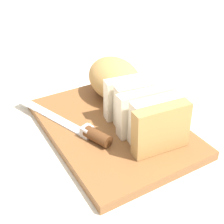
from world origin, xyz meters
TOP-DOWN VIEW (x-y plane):
  - ground_plane at (0.00, 0.00)m, footprint 3.00×3.00m
  - cutting_board at (0.00, 0.00)m, footprint 0.37×0.26m
  - bread_loaf at (-0.03, 0.06)m, footprint 0.33×0.16m
  - bread_knife at (0.00, -0.07)m, footprint 0.28×0.12m
  - crumb_near_knife at (-0.05, 0.04)m, footprint 0.00×0.00m
  - crumb_near_loaf at (0.06, -0.04)m, footprint 0.00×0.00m
  - crumb_stray_left at (-0.02, -0.04)m, footprint 0.01×0.01m

SIDE VIEW (x-z plane):
  - ground_plane at x=0.00m, z-range 0.00..0.00m
  - cutting_board at x=0.00m, z-range 0.00..0.02m
  - crumb_near_knife at x=-0.05m, z-range 0.02..0.02m
  - crumb_near_loaf at x=0.06m, z-range 0.02..0.02m
  - crumb_stray_left at x=-0.02m, z-range 0.02..0.03m
  - bread_knife at x=0.00m, z-range 0.02..0.04m
  - bread_loaf at x=-0.03m, z-range 0.02..0.11m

